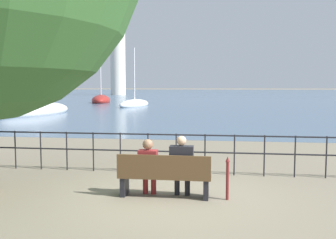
{
  "coord_description": "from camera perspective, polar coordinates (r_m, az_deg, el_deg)",
  "views": [
    {
      "loc": [
        1.09,
        -7.47,
        2.26
      ],
      "look_at": [
        0.0,
        0.5,
        1.55
      ],
      "focal_mm": 40.0,
      "sensor_mm": 36.0,
      "label": 1
    }
  ],
  "objects": [
    {
      "name": "ground_plane",
      "position": [
        7.88,
        -0.5,
        -11.65
      ],
      "size": [
        1000.0,
        1000.0,
        0.0
      ],
      "primitive_type": "plane",
      "color": "#7A705B"
    },
    {
      "name": "harbor_water",
      "position": [
        165.69,
        7.41,
        4.19
      ],
      "size": [
        600.0,
        300.0,
        0.01
      ],
      "color": "#47607A",
      "rests_on": "ground_plane"
    },
    {
      "name": "park_bench",
      "position": [
        7.71,
        -0.57,
        -8.67
      ],
      "size": [
        1.9,
        0.45,
        0.9
      ],
      "color": "brown",
      "rests_on": "ground_plane"
    },
    {
      "name": "seated_person_left",
      "position": [
        7.79,
        -3.03,
        -6.86
      ],
      "size": [
        0.39,
        0.35,
        1.19
      ],
      "color": "maroon",
      "rests_on": "ground_plane"
    },
    {
      "name": "seated_person_right",
      "position": [
        7.68,
        2.09,
        -6.74
      ],
      "size": [
        0.48,
        0.35,
        1.27
      ],
      "color": "black",
      "rests_on": "ground_plane"
    },
    {
      "name": "promenade_railing",
      "position": [
        9.74,
        1.26,
        -4.24
      ],
      "size": [
        10.48,
        0.04,
        1.05
      ],
      "color": "black",
      "rests_on": "ground_plane"
    },
    {
      "name": "closed_umbrella",
      "position": [
        7.64,
        9.05,
        -8.46
      ],
      "size": [
        0.09,
        0.09,
        0.88
      ],
      "color": "maroon",
      "rests_on": "ground_plane"
    },
    {
      "name": "sailboat_0",
      "position": [
        32.34,
        -19.45,
        1.3
      ],
      "size": [
        3.94,
        8.31,
        10.36
      ],
      "rotation": [
        0.0,
        0.0,
        -0.21
      ],
      "color": "white",
      "rests_on": "ground_plane"
    },
    {
      "name": "sailboat_1",
      "position": [
        43.24,
        -5.12,
        2.35
      ],
      "size": [
        3.25,
        6.86,
        7.04
      ],
      "rotation": [
        0.0,
        0.0,
        -0.23
      ],
      "color": "white",
      "rests_on": "ground_plane"
    },
    {
      "name": "sailboat_2",
      "position": [
        53.74,
        -10.17,
        2.93
      ],
      "size": [
        3.7,
        6.18,
        13.25
      ],
      "rotation": [
        0.0,
        0.0,
        0.21
      ],
      "color": "maroon",
      "rests_on": "ground_plane"
    },
    {
      "name": "harbor_lighthouse",
      "position": [
        105.02,
        -7.67,
        10.95
      ],
      "size": [
        4.1,
        4.1,
        28.41
      ],
      "color": "silver",
      "rests_on": "ground_plane"
    }
  ]
}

